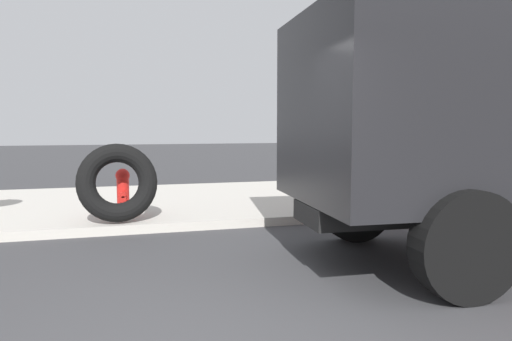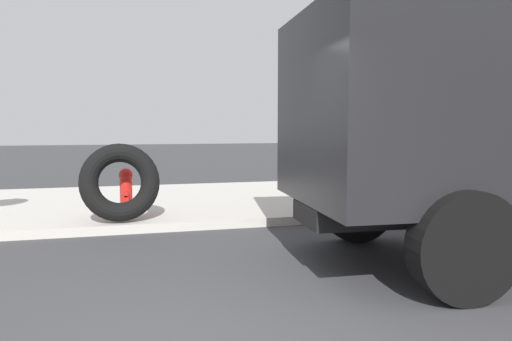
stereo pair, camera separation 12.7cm
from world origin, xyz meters
The scene contains 3 objects.
sidewalk_curb centered at (0.00, 6.50, 0.07)m, with size 36.00×5.00×0.15m, color #BCB7AD.
fire_hydrant centered at (-0.64, 4.85, 0.58)m, with size 0.24×0.54×0.81m.
loose_tire centered at (-0.72, 4.26, 0.79)m, with size 1.25×1.25×0.30m, color black.
Camera 2 is at (-0.45, -3.52, 1.70)m, focal length 33.19 mm.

